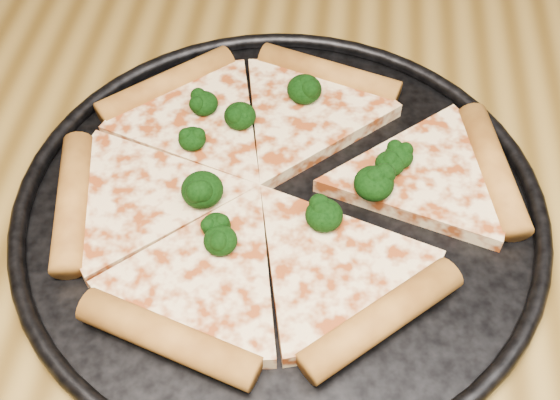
# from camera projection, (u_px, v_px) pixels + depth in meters

# --- Properties ---
(dining_table) EXTENTS (1.20, 0.90, 0.75)m
(dining_table) POSITION_uv_depth(u_px,v_px,m) (346.00, 378.00, 0.58)
(dining_table) COLOR olive
(dining_table) RESTS_ON ground
(pizza_pan) EXTENTS (0.41, 0.41, 0.02)m
(pizza_pan) POSITION_uv_depth(u_px,v_px,m) (280.00, 207.00, 0.56)
(pizza_pan) COLOR black
(pizza_pan) RESTS_ON dining_table
(pizza) EXTENTS (0.37, 0.33, 0.02)m
(pizza) POSITION_uv_depth(u_px,v_px,m) (269.00, 186.00, 0.56)
(pizza) COLOR #FFDD9C
(pizza) RESTS_ON pizza_pan
(broccoli_florets) EXTENTS (0.19, 0.19, 0.02)m
(broccoli_florets) POSITION_uv_depth(u_px,v_px,m) (281.00, 162.00, 0.56)
(broccoli_florets) COLOR black
(broccoli_florets) RESTS_ON pizza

